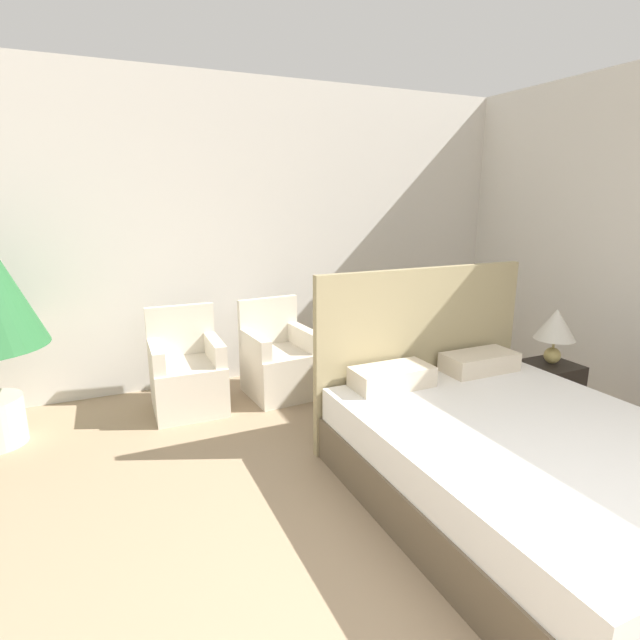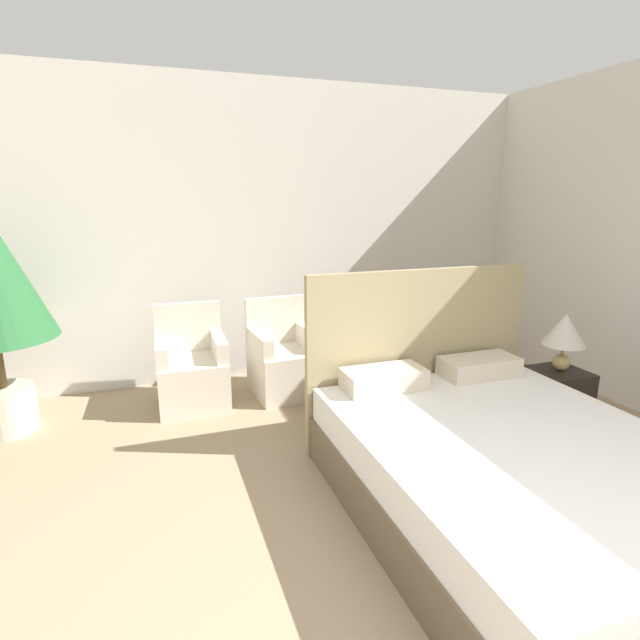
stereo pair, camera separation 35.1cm
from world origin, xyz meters
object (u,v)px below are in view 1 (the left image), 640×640
at_px(armchair_near_window_right, 280,365).
at_px(bed, 521,460).
at_px(armchair_near_window_left, 188,378).
at_px(table_lamp, 556,327).
at_px(nightstand, 547,390).

bearing_deg(armchair_near_window_right, bed, -76.97).
relative_size(armchair_near_window_left, armchair_near_window_right, 1.00).
distance_m(armchair_near_window_left, table_lamp, 3.11).
xyz_separation_m(bed, nightstand, (1.16, 0.83, -0.06)).
bearing_deg(armchair_near_window_left, table_lamp, -25.64).
height_order(armchair_near_window_left, armchair_near_window_right, same).
height_order(armchair_near_window_right, nightstand, armchair_near_window_right).
distance_m(bed, armchair_near_window_left, 2.72).
xyz_separation_m(armchair_near_window_right, nightstand, (1.87, -1.40, -0.05)).
xyz_separation_m(armchair_near_window_left, nightstand, (2.71, -1.40, -0.05)).
height_order(bed, table_lamp, bed).
distance_m(armchair_near_window_left, armchair_near_window_right, 0.84).
relative_size(armchair_near_window_right, table_lamp, 1.92).
bearing_deg(nightstand, armchair_near_window_left, 152.64).
xyz_separation_m(nightstand, table_lamp, (0.02, 0.01, 0.55)).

